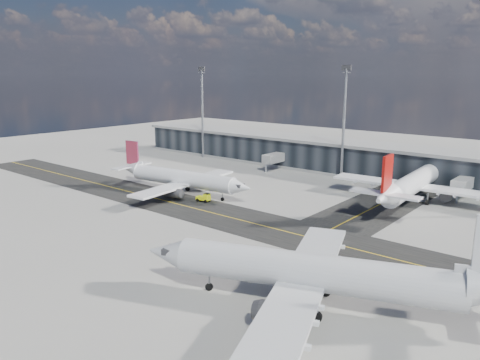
{
  "coord_description": "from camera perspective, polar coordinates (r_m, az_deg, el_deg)",
  "views": [
    {
      "loc": [
        55.65,
        -60.45,
        26.8
      ],
      "look_at": [
        -5.33,
        13.06,
        5.0
      ],
      "focal_mm": 35.0,
      "sensor_mm": 36.0,
      "label": 1
    }
  ],
  "objects": [
    {
      "name": "airliner_redtail",
      "position": [
        105.55,
        20.42,
        -0.35
      ],
      "size": [
        36.19,
        42.46,
        12.58
      ],
      "rotation": [
        0.0,
        0.0,
        0.06
      ],
      "color": "white",
      "rests_on": "ground"
    },
    {
      "name": "airliner_near",
      "position": [
        55.67,
        9.62,
        -11.18
      ],
      "size": [
        42.35,
        36.62,
        12.99
      ],
      "rotation": [
        0.0,
        0.0,
        1.93
      ],
      "color": "#BBBEC0",
      "rests_on": "ground"
    },
    {
      "name": "floodlight_masts",
      "position": [
        122.41,
        12.56,
        7.31
      ],
      "size": [
        102.5,
        0.7,
        28.9
      ],
      "color": "gray",
      "rests_on": "ground"
    },
    {
      "name": "terminal_concourse",
      "position": [
        130.08,
        13.74,
        2.43
      ],
      "size": [
        152.0,
        19.8,
        8.8
      ],
      "color": "black",
      "rests_on": "ground"
    },
    {
      "name": "baggage_tug",
      "position": [
        100.14,
        -4.36,
        -2.14
      ],
      "size": [
        3.24,
        2.05,
        1.89
      ],
      "rotation": [
        0.0,
        0.0,
        -1.38
      ],
      "color": "#F3FF0D",
      "rests_on": "ground"
    },
    {
      "name": "airliner_af",
      "position": [
        106.82,
        -7.25,
        0.22
      ],
      "size": [
        37.04,
        31.65,
        10.97
      ],
      "rotation": [
        0.0,
        0.0,
        -1.46
      ],
      "color": "white",
      "rests_on": "ground"
    },
    {
      "name": "ground",
      "position": [
        86.42,
        -2.82,
        -5.22
      ],
      "size": [
        300.0,
        300.0,
        0.0
      ],
      "primitive_type": "plane",
      "color": "gray",
      "rests_on": "ground"
    },
    {
      "name": "service_van",
      "position": [
        108.61,
        21.23,
        -1.96
      ],
      "size": [
        3.04,
        5.07,
        1.32
      ],
      "primitive_type": "imported",
      "rotation": [
        0.0,
        0.0,
        0.19
      ],
      "color": "white",
      "rests_on": "ground"
    },
    {
      "name": "taxiway_lanes",
      "position": [
        91.99,
        3.52,
        -4.1
      ],
      "size": [
        180.0,
        63.0,
        0.03
      ],
      "color": "black",
      "rests_on": "ground"
    }
  ]
}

